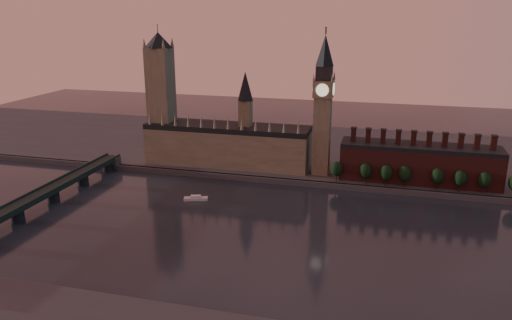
{
  "coord_description": "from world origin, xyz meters",
  "views": [
    {
      "loc": [
        54.54,
        -247.9,
        122.01
      ],
      "look_at": [
        -25.72,
        55.0,
        27.69
      ],
      "focal_mm": 35.0,
      "sensor_mm": 36.0,
      "label": 1
    }
  ],
  "objects_px": {
    "victoria_tower": "(161,93)",
    "big_ben": "(323,104)",
    "westminster_bridge": "(33,201)",
    "river_boat": "(196,198)"
  },
  "relations": [
    {
      "from": "victoria_tower",
      "to": "big_ben",
      "type": "xyz_separation_m",
      "value": [
        130.0,
        -5.0,
        -2.26
      ]
    },
    {
      "from": "westminster_bridge",
      "to": "river_boat",
      "type": "xyz_separation_m",
      "value": [
        90.51,
        46.4,
        -6.22
      ]
    },
    {
      "from": "big_ben",
      "to": "victoria_tower",
      "type": "bearing_deg",
      "value": 177.8
    },
    {
      "from": "victoria_tower",
      "to": "river_boat",
      "type": "relative_size",
      "value": 6.55
    },
    {
      "from": "big_ben",
      "to": "river_boat",
      "type": "height_order",
      "value": "big_ben"
    },
    {
      "from": "big_ben",
      "to": "westminster_bridge",
      "type": "height_order",
      "value": "big_ben"
    },
    {
      "from": "victoria_tower",
      "to": "big_ben",
      "type": "distance_m",
      "value": 130.12
    },
    {
      "from": "big_ben",
      "to": "westminster_bridge",
      "type": "relative_size",
      "value": 0.54
    },
    {
      "from": "victoria_tower",
      "to": "westminster_bridge",
      "type": "distance_m",
      "value": 133.21
    },
    {
      "from": "westminster_bridge",
      "to": "big_ben",
      "type": "bearing_deg",
      "value": 34.33
    }
  ]
}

